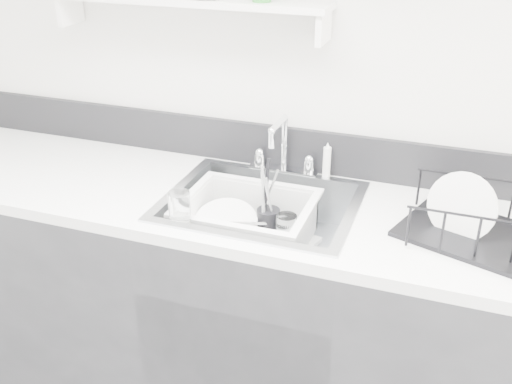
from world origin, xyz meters
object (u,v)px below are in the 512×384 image
at_px(wash_tub, 247,223).
at_px(dish_rack, 479,216).
at_px(sink, 261,225).
at_px(counter_run, 261,312).

height_order(wash_tub, dish_rack, dish_rack).
distance_m(sink, dish_rack, 0.70).
bearing_deg(sink, wash_tub, -162.78).
relative_size(counter_run, sink, 5.00).
bearing_deg(counter_run, dish_rack, 0.00).
bearing_deg(wash_tub, sink, 17.22).
height_order(counter_run, sink, sink).
distance_m(counter_run, wash_tub, 0.38).
bearing_deg(sink, counter_run, 0.00).
bearing_deg(counter_run, sink, 0.00).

